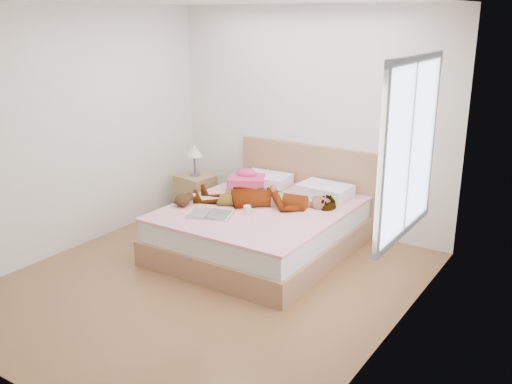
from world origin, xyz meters
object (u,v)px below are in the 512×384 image
(woman, at_px, (265,194))
(towel, at_px, (247,180))
(nightstand, at_px, (196,192))
(plush_toy, at_px, (184,199))
(bed, at_px, (265,225))
(coffee_mug, at_px, (247,210))
(magazine, at_px, (209,214))
(phone, at_px, (248,174))

(woman, distance_m, towel, 0.65)
(nightstand, bearing_deg, plush_toy, -56.97)
(woman, distance_m, plush_toy, 0.88)
(woman, relative_size, nightstand, 1.68)
(bed, bearing_deg, nightstand, 161.93)
(coffee_mug, relative_size, nightstand, 0.12)
(magazine, bearing_deg, plush_toy, 166.75)
(nightstand, bearing_deg, towel, -1.46)
(bed, distance_m, magazine, 0.73)
(phone, bearing_deg, towel, 167.12)
(towel, xyz_separation_m, plush_toy, (-0.19, -0.94, -0.02))
(phone, height_order, bed, bed)
(phone, bearing_deg, woman, -59.60)
(woman, bearing_deg, plush_toy, -73.41)
(plush_toy, bearing_deg, magazine, -13.25)
(magazine, bearing_deg, nightstand, 134.44)
(bed, bearing_deg, plush_toy, -143.82)
(woman, distance_m, bed, 0.34)
(magazine, height_order, plush_toy, plush_toy)
(plush_toy, height_order, nightstand, nightstand)
(towel, relative_size, magazine, 0.97)
(woman, relative_size, towel, 2.93)
(woman, height_order, towel, towel)
(phone, height_order, towel, towel)
(magazine, xyz_separation_m, coffee_mug, (0.31, 0.26, 0.03))
(phone, distance_m, coffee_mug, 0.94)
(magazine, distance_m, plush_toy, 0.43)
(woman, bearing_deg, bed, 17.14)
(woman, xyz_separation_m, plush_toy, (-0.70, -0.54, -0.03))
(woman, bearing_deg, magazine, -45.39)
(towel, relative_size, coffee_mug, 4.76)
(magazine, bearing_deg, woman, 65.55)
(phone, bearing_deg, coffee_mug, -77.08)
(towel, distance_m, nightstand, 0.86)
(coffee_mug, bearing_deg, bed, 90.96)
(woman, relative_size, coffee_mug, 13.98)
(woman, xyz_separation_m, magazine, (-0.29, -0.63, -0.10))
(bed, relative_size, coffee_mug, 18.61)
(towel, relative_size, nightstand, 0.57)
(phone, xyz_separation_m, plush_toy, (-0.20, -0.94, -0.09))
(towel, bearing_deg, bed, -38.29)
(bed, distance_m, coffee_mug, 0.45)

